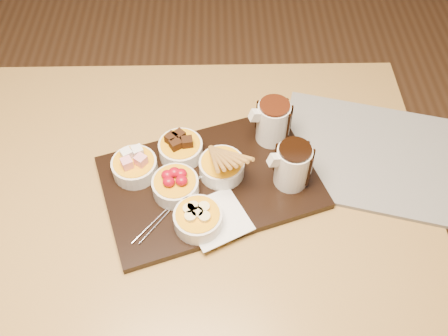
{
  "coord_description": "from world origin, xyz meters",
  "views": [
    {
      "loc": [
        0.13,
        -0.65,
        1.65
      ],
      "look_at": [
        0.14,
        -0.0,
        0.81
      ],
      "focal_mm": 40.0,
      "sensor_mm": 36.0,
      "label": 1
    }
  ],
  "objects_px": {
    "dining_table": "(167,208)",
    "newspaper": "(365,154)",
    "pitcher_milk_chocolate": "(273,122)",
    "pitcher_dark_chocolate": "(292,166)",
    "bowl_strawberries": "(176,186)",
    "serving_board": "(211,182)"
  },
  "relations": [
    {
      "from": "bowl_strawberries",
      "to": "pitcher_milk_chocolate",
      "type": "xyz_separation_m",
      "value": [
        0.22,
        0.15,
        0.03
      ]
    },
    {
      "from": "dining_table",
      "to": "newspaper",
      "type": "distance_m",
      "value": 0.49
    },
    {
      "from": "pitcher_milk_chocolate",
      "to": "newspaper",
      "type": "bearing_deg",
      "value": -30.1
    },
    {
      "from": "newspaper",
      "to": "pitcher_dark_chocolate",
      "type": "bearing_deg",
      "value": -140.72
    },
    {
      "from": "bowl_strawberries",
      "to": "pitcher_milk_chocolate",
      "type": "relative_size",
      "value": 0.98
    },
    {
      "from": "pitcher_dark_chocolate",
      "to": "serving_board",
      "type": "bearing_deg",
      "value": 160.02
    },
    {
      "from": "serving_board",
      "to": "bowl_strawberries",
      "type": "height_order",
      "value": "bowl_strawberries"
    },
    {
      "from": "dining_table",
      "to": "pitcher_dark_chocolate",
      "type": "height_order",
      "value": "pitcher_dark_chocolate"
    },
    {
      "from": "dining_table",
      "to": "pitcher_milk_chocolate",
      "type": "xyz_separation_m",
      "value": [
        0.25,
        0.12,
        0.17
      ]
    },
    {
      "from": "dining_table",
      "to": "serving_board",
      "type": "distance_m",
      "value": 0.15
    },
    {
      "from": "bowl_strawberries",
      "to": "newspaper",
      "type": "xyz_separation_m",
      "value": [
        0.44,
        0.11,
        -0.03
      ]
    },
    {
      "from": "pitcher_dark_chocolate",
      "to": "pitcher_milk_chocolate",
      "type": "distance_m",
      "value": 0.13
    },
    {
      "from": "pitcher_milk_chocolate",
      "to": "newspaper",
      "type": "relative_size",
      "value": 0.26
    },
    {
      "from": "pitcher_dark_chocolate",
      "to": "pitcher_milk_chocolate",
      "type": "height_order",
      "value": "same"
    },
    {
      "from": "serving_board",
      "to": "pitcher_dark_chocolate",
      "type": "relative_size",
      "value": 4.5
    },
    {
      "from": "serving_board",
      "to": "pitcher_milk_chocolate",
      "type": "bearing_deg",
      "value": 21.8
    },
    {
      "from": "pitcher_milk_chocolate",
      "to": "pitcher_dark_chocolate",
      "type": "bearing_deg",
      "value": -94.4
    },
    {
      "from": "pitcher_dark_chocolate",
      "to": "newspaper",
      "type": "height_order",
      "value": "pitcher_dark_chocolate"
    },
    {
      "from": "serving_board",
      "to": "newspaper",
      "type": "height_order",
      "value": "serving_board"
    },
    {
      "from": "dining_table",
      "to": "pitcher_dark_chocolate",
      "type": "relative_size",
      "value": 11.73
    },
    {
      "from": "newspaper",
      "to": "pitcher_milk_chocolate",
      "type": "bearing_deg",
      "value": -176.14
    },
    {
      "from": "serving_board",
      "to": "newspaper",
      "type": "xyz_separation_m",
      "value": [
        0.36,
        0.08,
        -0.0
      ]
    }
  ]
}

